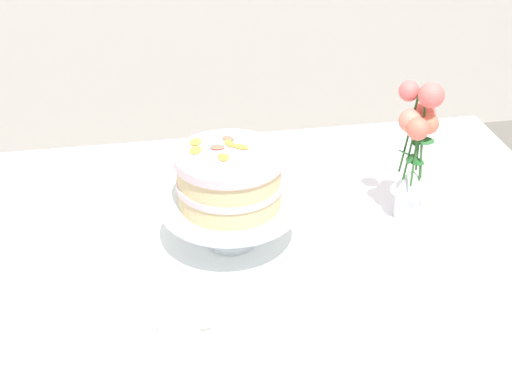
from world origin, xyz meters
TOP-DOWN VIEW (x-y plane):
  - dining_table at (0.00, -0.02)m, footprint 1.40×1.00m
  - linen_napkin at (-0.09, -0.00)m, footprint 0.33×0.33m
  - cake_stand at (-0.09, -0.00)m, footprint 0.29×0.29m
  - layer_cake at (-0.09, -0.00)m, footprint 0.22×0.22m
  - flower_vase at (0.32, 0.03)m, footprint 0.09×0.11m
  - teacup at (-0.22, -0.28)m, footprint 0.12×0.11m

SIDE VIEW (x-z plane):
  - dining_table at x=0.00m, z-range 0.28..1.02m
  - linen_napkin at x=-0.09m, z-range 0.74..0.74m
  - teacup at x=-0.22m, z-range 0.74..0.80m
  - cake_stand at x=-0.09m, z-range 0.77..0.87m
  - layer_cake at x=-0.09m, z-range 0.84..0.96m
  - flower_vase at x=0.32m, z-range 0.74..1.07m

